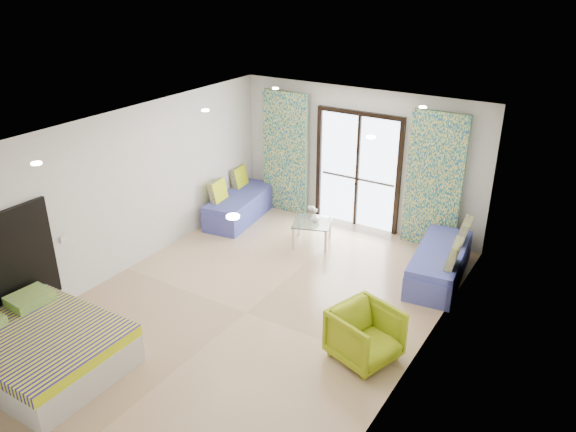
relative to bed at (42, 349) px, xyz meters
The scene contains 22 objects.
floor 2.80m from the bed, 58.03° to the left, with size 5.00×7.50×0.01m, color tan, non-canonical shape.
ceiling 3.69m from the bed, 58.03° to the left, with size 5.00×7.50×0.01m, color silver, non-canonical shape.
wall_back 6.38m from the bed, 76.43° to the left, with size 5.00×0.01×2.70m, color silver, non-canonical shape.
wall_left 2.79m from the bed, 113.40° to the left, with size 0.01×7.50×2.70m, color silver, non-canonical shape.
wall_right 4.75m from the bed, 30.74° to the left, with size 0.01×7.50×2.70m, color silver, non-canonical shape.
balcony_door 6.34m from the bed, 76.36° to the left, with size 1.76×0.08×2.28m.
balcony_rail 6.31m from the bed, 76.38° to the left, with size 1.52×0.03×0.04m, color #595451.
curtain_left 6.01m from the bed, 90.71° to the left, with size 1.00×0.10×2.50m, color silver.
curtain_right 6.73m from the bed, 62.98° to the left, with size 1.00×0.10×2.50m, color silver.
downlight_a 2.42m from the bed, 78.18° to the left, with size 0.12×0.12×0.02m, color #FFE0B2.
downlight_b 3.76m from the bed, ahead, with size 0.12×0.12×0.02m, color #FFE0B2.
downlight_c 4.13m from the bed, 88.70° to the left, with size 0.12×0.12×0.02m, color #FFE0B2.
downlight_d 5.03m from the bed, 49.48° to the left, with size 0.12×0.12×0.02m, color #FFE0B2.
downlight_e 5.87m from the bed, 89.18° to the left, with size 0.12×0.12×0.02m, color #FFE0B2.
downlight_f 6.54m from the bed, 61.80° to the left, with size 0.12×0.12×0.02m, color #FFE0B2.
switch_plate 1.77m from the bed, 128.48° to the left, with size 0.02×0.10×0.10m, color silver.
bed is the anchor object (origin of this frame).
daybed_left 5.14m from the bed, 97.15° to the left, with size 0.97×1.94×0.92m.
daybed_right 6.05m from the bed, 53.56° to the left, with size 0.95×1.97×0.94m.
coffee_table 5.00m from the bed, 76.30° to the left, with size 0.87×0.87×0.78m.
vase 5.03m from the bed, 75.77° to the left, with size 0.16×0.16×0.16m, color white.
armchair 4.14m from the bed, 34.42° to the left, with size 0.78×0.73×0.80m, color #9BAF16.
Camera 1 is at (4.25, -5.64, 4.74)m, focal length 35.00 mm.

